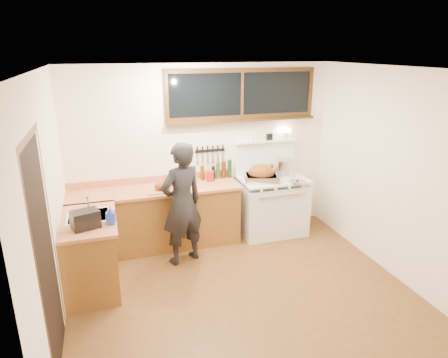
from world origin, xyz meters
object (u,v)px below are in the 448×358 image
object	(u,v)px
vintage_stove	(271,204)
roast_turkey	(262,175)
man	(182,204)
cutting_board	(163,187)

from	to	relation	value
vintage_stove	roast_turkey	xyz separation A→B (m)	(-0.22, -0.10, 0.54)
man	cutting_board	xyz separation A→B (m)	(-0.18, 0.41, 0.12)
vintage_stove	cutting_board	size ratio (longest dim) A/B	3.60
man	roast_turkey	bearing A→B (deg)	17.27
cutting_board	roast_turkey	bearing A→B (deg)	-0.39
man	roast_turkey	xyz separation A→B (m)	(1.29, 0.40, 0.17)
cutting_board	vintage_stove	bearing A→B (deg)	3.07
man	cutting_board	distance (m)	0.46
roast_turkey	cutting_board	bearing A→B (deg)	179.61
roast_turkey	vintage_stove	bearing A→B (deg)	24.35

